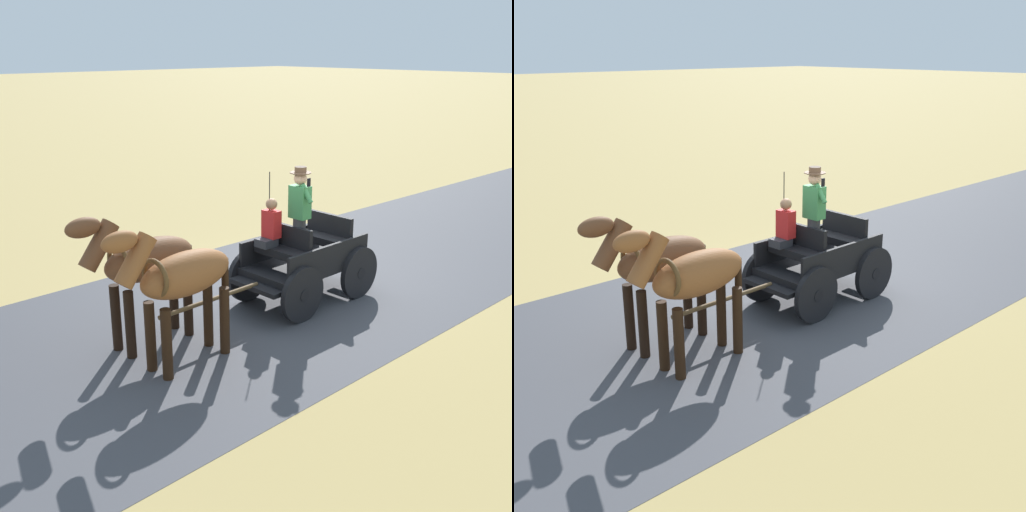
% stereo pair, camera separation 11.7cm
% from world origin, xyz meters
% --- Properties ---
extents(ground_plane, '(200.00, 200.00, 0.00)m').
position_xyz_m(ground_plane, '(0.00, 0.00, 0.00)').
color(ground_plane, tan).
extents(road_surface, '(5.95, 160.00, 0.01)m').
position_xyz_m(road_surface, '(0.00, 0.00, 0.00)').
color(road_surface, '#424247').
rests_on(road_surface, ground).
extents(horse_drawn_carriage, '(1.44, 4.51, 2.50)m').
position_xyz_m(horse_drawn_carriage, '(-0.45, 0.36, 0.82)').
color(horse_drawn_carriage, black).
rests_on(horse_drawn_carriage, ground).
extents(horse_near_side, '(0.64, 2.13, 2.21)m').
position_xyz_m(horse_near_side, '(-0.94, 3.39, 1.32)').
color(horse_near_side, brown).
rests_on(horse_near_side, ground).
extents(horse_off_side, '(0.61, 2.13, 2.21)m').
position_xyz_m(horse_off_side, '(-0.05, 3.40, 1.32)').
color(horse_off_side, brown).
rests_on(horse_off_side, ground).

